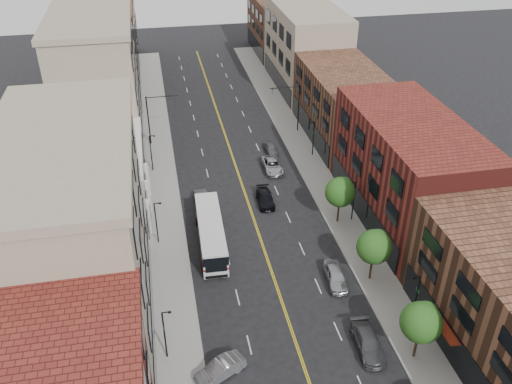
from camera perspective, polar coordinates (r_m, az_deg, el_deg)
sidewalk_left at (r=69.02m, az=-9.80°, el=0.31°), size 4.00×110.00×0.15m
sidewalk_right at (r=71.80m, az=6.30°, el=1.96°), size 4.00×110.00×0.15m
bldg_l_tanoffice at (r=46.32m, az=-18.08°, el=-5.34°), size 10.00×22.00×18.00m
bldg_l_white at (r=63.99m, az=-16.18°, el=0.78°), size 10.00×14.00×8.00m
bldg_l_far_a at (r=77.17m, az=-16.18°, el=10.44°), size 10.00×20.00×18.00m
bldg_l_far_b at (r=96.52m, az=-15.51°, el=13.89°), size 10.00×20.00×15.00m
bldg_l_far_c at (r=113.19m, az=-15.38°, el=17.85°), size 10.00×16.00×20.00m
bldg_r_mid at (r=62.56m, az=15.67°, el=2.24°), size 10.00×22.00×12.00m
bldg_r_far_a at (r=80.18m, az=9.29°, el=9.02°), size 10.00×20.00×10.00m
bldg_r_far_b at (r=98.21m, az=5.25°, el=14.90°), size 10.00×22.00×14.00m
bldg_r_far_c at (r=117.18m, az=2.44°, el=17.09°), size 10.00×18.00×11.00m
tree_r_1 at (r=46.56m, az=17.06°, el=-12.85°), size 3.40×3.40×5.59m
tree_r_2 at (r=53.17m, az=12.39°, el=-5.53°), size 3.40×3.40×5.59m
tree_r_3 at (r=60.72m, az=8.91°, el=0.10°), size 3.40×3.40×5.59m
lamp_l_1 at (r=45.97m, az=-9.57°, el=-14.35°), size 0.81×0.55×5.05m
lamp_l_2 at (r=58.23m, az=-10.43°, el=-2.98°), size 0.81×0.55×5.05m
lamp_l_3 at (r=71.97m, az=-10.97°, el=4.25°), size 0.81×0.55×5.05m
lamp_r_1 at (r=50.40m, az=16.50°, el=-10.42°), size 0.81×0.55×5.05m
lamp_r_2 at (r=61.79m, az=10.21°, el=-0.69°), size 0.81×0.55×5.05m
lamp_r_3 at (r=74.88m, az=6.03°, el=5.84°), size 0.81×0.55×5.05m
signal_mast_left at (r=78.47m, az=-10.79°, el=8.06°), size 4.49×0.18×7.20m
signal_mast_right at (r=80.99m, az=4.01°, el=9.34°), size 4.49×0.18×7.20m
city_bus at (r=57.97m, az=-4.79°, el=-4.16°), size 3.13×11.77×3.00m
car_angle_b at (r=45.91m, az=-3.80°, el=-18.14°), size 4.57×3.30×1.43m
car_parked_mid at (r=48.56m, az=11.70°, el=-15.29°), size 2.29×5.15×1.47m
car_parked_far at (r=54.21m, az=8.38°, el=-8.74°), size 2.24×4.77×1.58m
car_lane_behind at (r=65.32m, az=-5.69°, el=-0.69°), size 1.63×4.36×1.42m
car_lane_a at (r=65.11m, az=0.97°, el=-0.68°), size 2.08×4.68×1.33m
car_lane_b at (r=71.99m, az=1.72°, el=2.83°), size 2.36×5.11×1.42m
car_lane_c at (r=76.37m, az=1.57°, el=4.60°), size 1.68×3.83×1.29m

